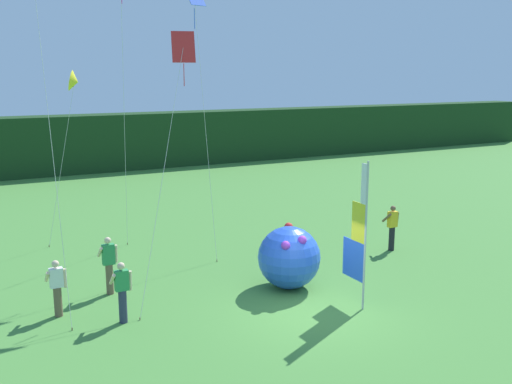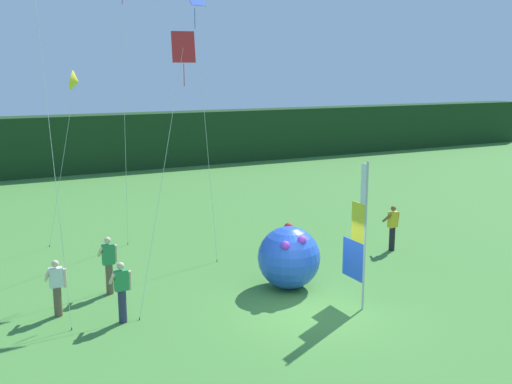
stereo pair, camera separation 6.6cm
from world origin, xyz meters
name	(u,v)px [view 1 (the left image)]	position (x,y,z in m)	size (l,w,h in m)	color
ground_plane	(312,312)	(0.00, 0.00, 0.00)	(120.00, 120.00, 0.00)	#478438
distant_treeline	(95,143)	(0.00, 27.08, 1.91)	(80.00, 2.40, 3.81)	#193819
banner_flag	(359,237)	(1.40, -0.18, 2.04)	(0.06, 1.03, 4.26)	#B7B7BC
person_near_banner	(392,227)	(5.84, 3.55, 0.92)	(0.55, 0.48, 1.72)	black
person_mid_field	(122,291)	(-4.88, 1.79, 0.90)	(0.55, 0.48, 1.69)	#2D334C
person_far_left	(109,264)	(-4.69, 4.02, 0.95)	(0.55, 0.48, 1.78)	brown
person_far_right	(57,287)	(-6.35, 3.02, 0.85)	(0.55, 0.48, 1.61)	brown
inflatable_balloon	(289,257)	(0.41, 1.98, 0.98)	(1.95, 1.95, 1.97)	blue
kite_blue_diamond_3	(195,9)	(-0.52, 7.06, 8.79)	(0.81, 2.18, 9.70)	brown
kite_red_diamond_5	(182,58)	(-2.01, 4.53, 7.05)	(2.95, 3.20, 7.86)	brown
kite_yellow_delta_6	(74,82)	(-4.22, 10.22, 6.25)	(1.72, 0.89, 6.68)	brown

